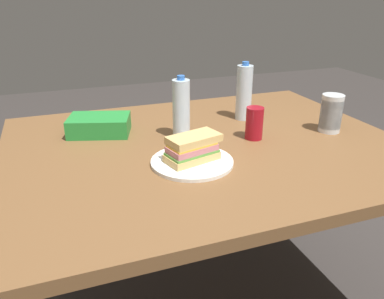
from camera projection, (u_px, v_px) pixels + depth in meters
ground_plane at (204, 296)px, 1.70m from camera, size 8.00×8.00×0.00m
dining_table at (206, 164)px, 1.45m from camera, size 1.44×1.12×0.73m
paper_plate at (192, 162)px, 1.25m from camera, size 0.27×0.27×0.01m
sandwich at (193, 148)px, 1.24m from camera, size 0.20×0.14×0.08m
soda_can_red at (254, 123)px, 1.44m from camera, size 0.07×0.07×0.12m
chip_bag at (99, 125)px, 1.49m from camera, size 0.26×0.21×0.07m
water_bottle_tall at (181, 109)px, 1.42m from camera, size 0.07×0.07×0.24m
plastic_cup_stack at (331, 113)px, 1.50m from camera, size 0.08×0.08×0.15m
water_bottle_spare at (244, 92)px, 1.63m from camera, size 0.07×0.07×0.25m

